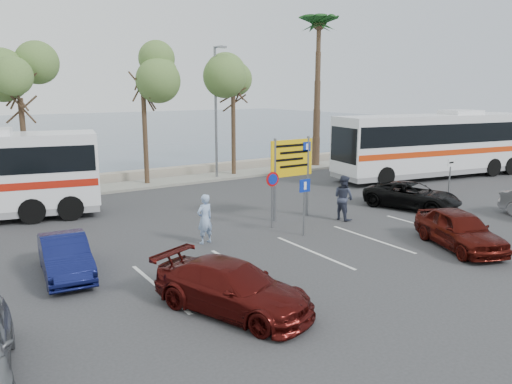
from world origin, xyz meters
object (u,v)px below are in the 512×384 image
pedestrian_far (343,198)px  car_red (459,229)px  car_blue (65,256)px  car_maroon (232,287)px  coach_bus_right (434,147)px  pedestrian_near (205,219)px  street_lamp_right (216,106)px  suv_black (412,196)px  direction_sign (292,164)px

pedestrian_far → car_red: bearing=-176.2°
car_blue → car_red: 13.46m
car_maroon → car_blue: bearing=98.8°
coach_bus_right → car_maroon: 23.30m
pedestrian_near → street_lamp_right: bearing=-131.8°
street_lamp_right → car_maroon: bearing=-117.9°
car_red → pedestrian_near: (-7.39, 5.54, 0.24)m
suv_black → pedestrian_near: 10.91m
car_red → coach_bus_right: bearing=62.9°
coach_bus_right → car_blue: 24.55m
car_red → suv_black: size_ratio=0.91×
car_blue → pedestrian_near: bearing=11.9°
coach_bus_right → car_maroon: bearing=-154.5°
coach_bus_right → car_maroon: coach_bus_right is taller
car_maroon → car_red: (9.50, 0.00, 0.05)m
coach_bus_right → car_maroon: size_ratio=3.15×
street_lamp_right → car_blue: size_ratio=2.11×
direction_sign → pedestrian_far: direction_sign is taller
direction_sign → suv_black: (6.00, -1.70, -1.80)m
car_maroon → coach_bus_right: bearing=3.3°
car_maroon → suv_black: car_maroon is taller
car_maroon → pedestrian_far: bearing=8.8°
pedestrian_far → coach_bus_right: bearing=-72.8°
car_blue → car_red: (12.50, -5.00, 0.07)m
direction_sign → suv_black: 6.49m
car_red → street_lamp_right: bearing=113.5°
street_lamp_right → suv_black: size_ratio=1.78×
suv_black → pedestrian_near: (-10.89, 0.54, 0.31)m
direction_sign → coach_bus_right: (14.00, 3.30, -0.44)m
car_maroon → suv_black: (13.00, 5.00, -0.02)m
coach_bus_right → suv_black: 9.53m
car_blue → car_red: car_red is taller
pedestrian_far → street_lamp_right: bearing=-5.1°
car_blue → pedestrian_far: size_ratio=1.92×
direction_sign → car_maroon: direction_sign is taller
street_lamp_right → car_blue: bearing=-135.0°
car_maroon → pedestrian_near: (2.11, 5.54, 0.29)m
car_maroon → pedestrian_far: (8.78, 5.27, 0.34)m
car_blue → suv_black: suv_black is taller
direction_sign → car_maroon: bearing=-136.3°
car_blue → car_red: size_ratio=0.93×
street_lamp_right → pedestrian_far: street_lamp_right is taller
car_red → direction_sign: bearing=132.3°
direction_sign → pedestrian_near: 5.25m
coach_bus_right → car_red: (-11.50, -10.00, -1.29)m
car_blue → street_lamp_right: bearing=50.9°
direction_sign → car_blue: direction_sign is taller
car_blue → car_maroon: car_maroon is taller
direction_sign → coach_bus_right: coach_bus_right is taller
car_blue → coach_bus_right: bearing=17.7°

